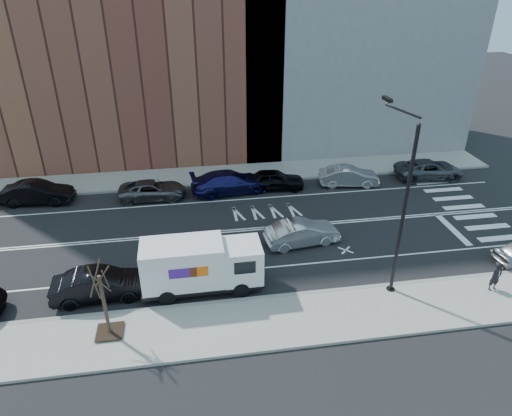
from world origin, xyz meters
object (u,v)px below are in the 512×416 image
object	(u,v)px
fedex_van	(201,265)
driving_sedan	(302,233)
far_parked_b	(38,193)
pedestrian	(496,276)

from	to	relation	value
fedex_van	driving_sedan	distance (m)	7.16
fedex_van	far_parked_b	distance (m)	16.00
fedex_van	pedestrian	bearing A→B (deg)	-10.44
pedestrian	far_parked_b	bearing A→B (deg)	142.51
driving_sedan	pedestrian	bearing A→B (deg)	-132.98
fedex_van	pedestrian	distance (m)	15.09
far_parked_b	driving_sedan	xyz separation A→B (m)	(17.17, -8.17, -0.05)
far_parked_b	pedestrian	size ratio (longest dim) A/B	2.92
fedex_van	driving_sedan	xyz separation A→B (m)	(6.22, 3.47, -0.74)
fedex_van	pedestrian	world-z (taller)	fedex_van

